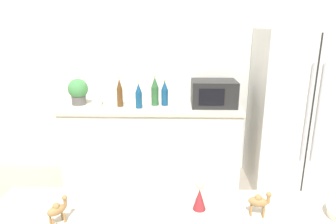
{
  "coord_description": "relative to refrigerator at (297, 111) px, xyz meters",
  "views": [
    {
      "loc": [
        0.01,
        -0.77,
        1.73
      ],
      "look_at": [
        -0.05,
        1.37,
        1.11
      ],
      "focal_mm": 32.0,
      "sensor_mm": 36.0,
      "label": 1
    }
  ],
  "objects": [
    {
      "name": "back_bottle_0",
      "position": [
        -1.42,
        0.08,
        0.17
      ],
      "size": [
        0.07,
        0.07,
        0.28
      ],
      "color": "navy",
      "rests_on": "back_counter"
    },
    {
      "name": "microwave",
      "position": [
        -0.89,
        0.08,
        0.17
      ],
      "size": [
        0.48,
        0.37,
        0.28
      ],
      "color": "black",
      "rests_on": "back_counter"
    },
    {
      "name": "potted_plant",
      "position": [
        -2.38,
        0.1,
        0.19
      ],
      "size": [
        0.22,
        0.22,
        0.29
      ],
      "color": "#595451",
      "rests_on": "back_counter"
    },
    {
      "name": "camel_figurine_second",
      "position": [
        -1.79,
        -2.04,
        0.14
      ],
      "size": [
        0.09,
        0.09,
        0.12
      ],
      "color": "olive",
      "rests_on": "bar_counter"
    },
    {
      "name": "back_bottle_1",
      "position": [
        -1.69,
        -0.04,
        0.16
      ],
      "size": [
        0.07,
        0.07,
        0.27
      ],
      "color": "navy",
      "rests_on": "back_counter"
    },
    {
      "name": "paper_towel_roll",
      "position": [
        -2.16,
        0.03,
        0.14
      ],
      "size": [
        0.1,
        0.1,
        0.22
      ],
      "color": "white",
      "rests_on": "back_counter"
    },
    {
      "name": "back_bottle_3",
      "position": [
        -1.53,
        0.09,
        0.19
      ],
      "size": [
        0.08,
        0.08,
        0.32
      ],
      "color": "#2D6033",
      "rests_on": "back_counter"
    },
    {
      "name": "wall_back",
      "position": [
        -1.31,
        0.39,
        0.42
      ],
      "size": [
        8.0,
        0.06,
        2.55
      ],
      "color": "white",
      "rests_on": "ground_plane"
    },
    {
      "name": "camel_figurine",
      "position": [
        -0.94,
        -1.97,
        0.14
      ],
      "size": [
        0.1,
        0.06,
        0.12
      ],
      "color": "olive",
      "rests_on": "bar_counter"
    },
    {
      "name": "back_bottle_2",
      "position": [
        -1.91,
        0.02,
        0.18
      ],
      "size": [
        0.06,
        0.06,
        0.31
      ],
      "color": "brown",
      "rests_on": "back_counter"
    },
    {
      "name": "wise_man_figurine_crimson",
      "position": [
        -1.19,
        -1.93,
        0.13
      ],
      "size": [
        0.06,
        0.06,
        0.14
      ],
      "color": "maroon",
      "rests_on": "bar_counter"
    },
    {
      "name": "back_counter",
      "position": [
        -1.57,
        0.06,
        -0.41
      ],
      "size": [
        1.93,
        0.63,
        0.89
      ],
      "color": "silver",
      "rests_on": "ground_plane"
    },
    {
      "name": "refrigerator",
      "position": [
        0.0,
        0.0,
        0.0
      ],
      "size": [
        0.9,
        0.7,
        1.71
      ],
      "color": "silver",
      "rests_on": "ground_plane"
    }
  ]
}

